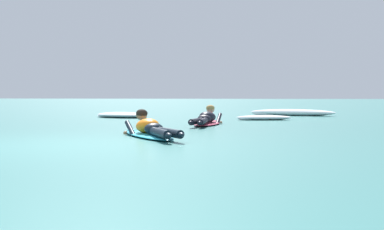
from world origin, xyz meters
TOP-DOWN VIEW (x-y plane):
  - ground_plane at (0.00, 10.00)m, footprint 120.00×120.00m
  - surfer_near at (1.17, 1.64)m, footprint 1.66×2.49m
  - surfer_far at (1.79, 5.34)m, footprint 0.71×2.53m
  - whitewater_front at (-1.31, 8.97)m, footprint 2.07×1.53m
  - whitewater_mid_left at (4.24, 11.22)m, footprint 3.07×1.35m
  - whitewater_mid_right at (3.23, 8.09)m, footprint 1.71×0.86m

SIDE VIEW (x-z plane):
  - ground_plane at x=0.00m, z-range 0.00..0.00m
  - whitewater_mid_right at x=3.23m, z-range 0.00..0.14m
  - whitewater_front at x=-1.31m, z-range -0.01..0.18m
  - whitewater_mid_left at x=4.24m, z-range -0.01..0.22m
  - surfer_near at x=1.17m, z-range -0.13..0.40m
  - surfer_far at x=1.79m, z-range -0.13..0.41m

